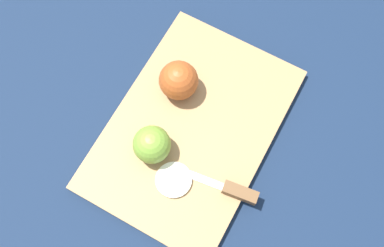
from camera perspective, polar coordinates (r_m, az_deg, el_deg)
The scene contains 6 objects.
ground_plane at distance 0.83m, azimuth -0.00°, elevation -0.83°, with size 4.00×4.00×0.00m, color #14233D.
cutting_board at distance 0.82m, azimuth -0.00°, elevation -0.65°, with size 0.43×0.32×0.02m.
apple_half_left at distance 0.81m, azimuth -1.73°, elevation 5.47°, with size 0.07×0.07×0.07m.
apple_half_right at distance 0.77m, azimuth -5.10°, elevation -2.66°, with size 0.07×0.07×0.07m.
knife at distance 0.78m, azimuth 5.52°, elevation -8.51°, with size 0.05×0.15×0.02m.
apple_slice at distance 0.78m, azimuth -2.35°, elevation -7.17°, with size 0.06×0.06×0.01m.
Camera 1 is at (0.22, 0.15, 0.79)m, focal length 42.00 mm.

